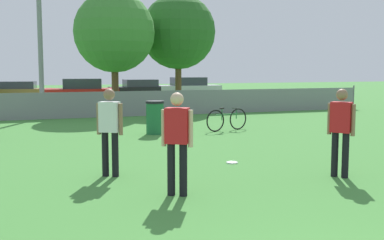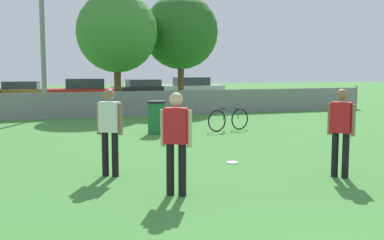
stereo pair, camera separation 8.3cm
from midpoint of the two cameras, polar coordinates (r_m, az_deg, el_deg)
name	(u,v)px [view 1 (the left image)]	position (r m, az deg, el deg)	size (l,w,h in m)	color
fence_backline	(85,105)	(20.78, -12.70, 1.76)	(27.49, 0.07, 1.21)	gray
light_pole	(39,8)	(21.29, -17.78, 12.50)	(0.90, 0.36, 7.61)	gray
tree_near_pole	(114,32)	(22.68, -9.30, 10.23)	(3.72, 3.72, 5.61)	brown
tree_far_right	(178,32)	(24.95, -1.74, 10.38)	(3.82, 3.82, 5.85)	brown
player_thrower_red	(341,127)	(9.57, 17.01, -0.75)	(0.39, 0.45, 1.70)	black
player_defender_red	(177,137)	(7.81, -2.08, -1.98)	(0.46, 0.39, 1.70)	black
player_receiver_white	(110,126)	(9.35, -9.98, -0.73)	(0.46, 0.39, 1.70)	black
frisbee_disc	(232,162)	(10.68, 4.54, -5.04)	(0.26, 0.26, 0.03)	white
bicycle_sideline	(227,119)	(16.14, 4.02, 0.06)	(1.66, 0.57, 0.78)	black
trash_bin	(155,117)	(15.33, -4.57, 0.32)	(0.58, 0.58, 1.06)	#1E6638
parked_car_tan	(18,91)	(32.55, -19.98, 3.20)	(4.31, 2.42, 1.27)	black
parked_car_red	(82,92)	(28.16, -12.98, 3.20)	(4.20, 2.12, 1.51)	black
parked_car_dark	(140,90)	(32.52, -6.21, 3.61)	(4.12, 1.72, 1.35)	black
parked_car_silver	(188,88)	(33.40, -0.49, 3.77)	(4.39, 1.82, 1.47)	black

